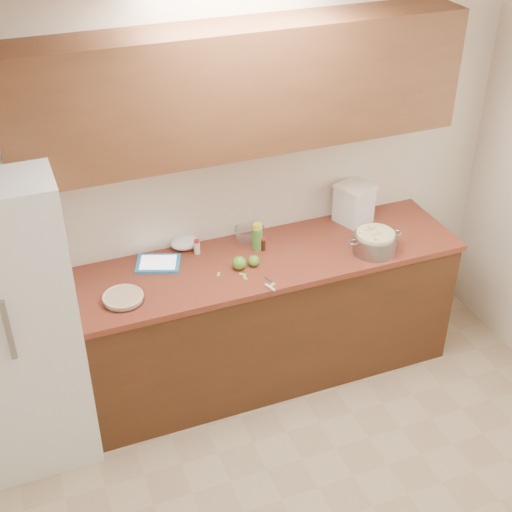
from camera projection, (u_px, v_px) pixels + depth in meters
name	position (u px, v px, depth m)	size (l,w,h in m)	color
room_shell	(379.00, 365.00, 2.98)	(3.60, 3.60, 3.60)	tan
counter_run	(253.00, 320.00, 4.59)	(2.64, 0.68, 0.92)	#4A2515
upper_cabinets	(242.00, 89.00, 3.90)	(2.60, 0.34, 0.70)	brown
fridge	(9.00, 320.00, 3.88)	(0.70, 0.70, 1.80)	white
pie	(123.00, 298.00, 3.98)	(0.24, 0.24, 0.04)	silver
colander	(375.00, 242.00, 4.39)	(0.36, 0.27, 0.14)	gray
flour_canister	(354.00, 203.00, 4.67)	(0.28, 0.28, 0.26)	silver
tablet	(158.00, 263.00, 4.29)	(0.31, 0.28, 0.02)	#2981C6
paring_knife	(270.00, 286.00, 4.10)	(0.07, 0.16, 0.02)	gray
lemon_bottle	(257.00, 237.00, 4.40)	(0.07, 0.07, 0.18)	#4C8C38
cinnamon_shaker	(197.00, 247.00, 4.38)	(0.04, 0.04, 0.10)	beige
vanilla_bottle	(263.00, 244.00, 4.41)	(0.03, 0.03, 0.09)	black
mixing_bowl	(249.00, 232.00, 4.54)	(0.20, 0.20, 0.07)	silver
paper_towel	(185.00, 243.00, 4.44)	(0.18, 0.15, 0.07)	white
apple_left	(239.00, 263.00, 4.24)	(0.08, 0.08, 0.10)	#569023
apple_center	(254.00, 261.00, 4.27)	(0.07, 0.07, 0.08)	#569023
peel_a	(219.00, 274.00, 4.21)	(0.04, 0.02, 0.00)	#81B055
peel_b	(245.00, 278.00, 4.18)	(0.04, 0.02, 0.00)	#81B055
peel_c	(243.00, 274.00, 4.21)	(0.04, 0.02, 0.00)	#81B055
peel_d	(272.00, 285.00, 4.12)	(0.05, 0.02, 0.00)	#81B055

